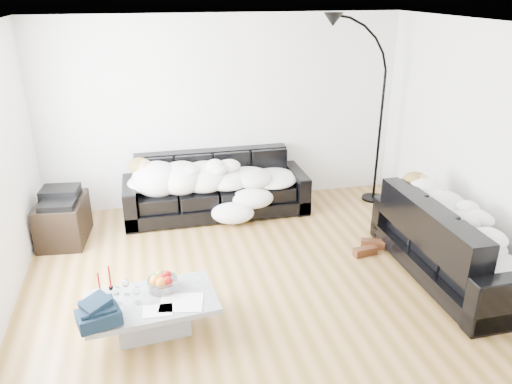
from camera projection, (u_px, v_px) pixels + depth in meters
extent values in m
plane|color=brown|center=(262.00, 280.00, 5.36)|extent=(5.00, 5.00, 0.00)
cube|color=silver|center=(224.00, 112.00, 6.88)|extent=(5.00, 0.02, 2.60)
cube|color=silver|center=(487.00, 148.00, 5.39)|extent=(0.02, 4.50, 2.60)
plane|color=white|center=(264.00, 26.00, 4.36)|extent=(5.00, 5.00, 0.00)
cube|color=black|center=(216.00, 185.00, 6.78)|extent=(2.46, 0.85, 0.81)
cube|color=black|center=(454.00, 240.00, 5.31)|extent=(0.89, 2.07, 0.84)
ellipsoid|color=#0D6046|center=(421.00, 192.00, 5.76)|extent=(0.42, 0.38, 0.20)
cube|color=#939699|center=(153.00, 315.00, 4.51)|extent=(1.20, 0.77, 0.33)
cylinder|color=white|center=(162.00, 281.00, 4.58)|extent=(0.31, 0.31, 0.17)
cylinder|color=white|center=(126.00, 287.00, 4.49)|extent=(0.07, 0.07, 0.16)
cylinder|color=white|center=(117.00, 296.00, 4.35)|extent=(0.10, 0.10, 0.18)
cylinder|color=white|center=(137.00, 295.00, 4.37)|extent=(0.09, 0.09, 0.17)
cylinder|color=maroon|center=(99.00, 284.00, 4.49)|extent=(0.04, 0.04, 0.22)
cylinder|color=maroon|center=(110.00, 278.00, 4.56)|extent=(0.05, 0.05, 0.24)
cube|color=silver|center=(181.00, 302.00, 4.40)|extent=(0.42, 0.35, 0.01)
cube|color=silver|center=(158.00, 310.00, 4.29)|extent=(0.26, 0.19, 0.01)
cube|color=black|center=(63.00, 221.00, 6.10)|extent=(0.61, 0.82, 0.53)
cube|color=black|center=(59.00, 196.00, 5.97)|extent=(0.48, 0.39, 0.13)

